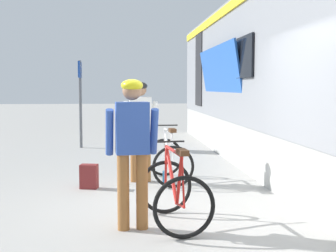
# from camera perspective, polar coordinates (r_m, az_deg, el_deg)

# --- Properties ---
(ground_plane) EXTENTS (80.00, 80.00, 0.00)m
(ground_plane) POSITION_cam_1_polar(r_m,az_deg,el_deg) (6.04, 3.39, -11.07)
(ground_plane) COLOR #A09E99
(cyclist_near_in_white) EXTENTS (0.61, 0.31, 1.76)m
(cyclist_near_in_white) POSITION_cam_1_polar(r_m,az_deg,el_deg) (7.81, -3.56, 0.47)
(cyclist_near_in_white) COLOR #935B2D
(cyclist_near_in_white) RESTS_ON ground
(cyclist_far_in_blue) EXTENTS (0.63, 0.34, 1.76)m
(cyclist_far_in_blue) POSITION_cam_1_polar(r_m,az_deg,el_deg) (5.16, -4.61, -1.86)
(cyclist_far_in_blue) COLOR #935B2D
(cyclist_far_in_blue) RESTS_ON ground
(bicycle_near_white) EXTENTS (0.76, 1.11, 0.99)m
(bicycle_near_white) POSITION_cam_1_polar(r_m,az_deg,el_deg) (7.85, 0.08, -4.30)
(bicycle_near_white) COLOR black
(bicycle_near_white) RESTS_ON ground
(bicycle_far_red) EXTENTS (0.82, 1.14, 0.99)m
(bicycle_far_red) POSITION_cam_1_polar(r_m,az_deg,el_deg) (5.40, 0.80, -8.56)
(bicycle_far_red) COLOR black
(bicycle_far_red) RESTS_ON ground
(backpack_on_platform) EXTENTS (0.31, 0.24, 0.40)m
(backpack_on_platform) POSITION_cam_1_polar(r_m,az_deg,el_deg) (7.49, -10.11, -6.40)
(backpack_on_platform) COLOR maroon
(backpack_on_platform) RESTS_ON ground
(water_bottle_near_the_bikes) EXTENTS (0.08, 0.08, 0.20)m
(water_bottle_near_the_bikes) POSITION_cam_1_polar(r_m,az_deg,el_deg) (7.87, -0.43, -6.51)
(water_bottle_near_the_bikes) COLOR #338CCC
(water_bottle_near_the_bikes) RESTS_ON ground
(platform_sign_post) EXTENTS (0.08, 0.70, 2.40)m
(platform_sign_post) POSITION_cam_1_polar(r_m,az_deg,el_deg) (12.44, -11.22, 4.68)
(platform_sign_post) COLOR #595B60
(platform_sign_post) RESTS_ON ground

